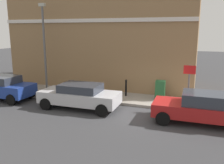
% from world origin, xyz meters
% --- Properties ---
extents(ground, '(80.00, 80.00, 0.00)m').
position_xyz_m(ground, '(0.00, 0.00, 0.00)').
color(ground, '#38383A').
extents(sidewalk, '(2.34, 30.00, 0.15)m').
position_xyz_m(sidewalk, '(2.03, 6.00, 0.07)').
color(sidewalk, gray).
rests_on(sidewalk, ground).
extents(corner_building, '(6.37, 13.44, 8.62)m').
position_xyz_m(corner_building, '(6.33, 4.72, 4.31)').
color(corner_building, olive).
rests_on(corner_building, ground).
extents(car_red, '(1.85, 4.32, 1.44)m').
position_xyz_m(car_red, '(-0.45, -2.44, 0.73)').
color(car_red, maroon).
rests_on(car_red, ground).
extents(car_silver, '(1.86, 4.34, 1.37)m').
position_xyz_m(car_silver, '(-0.40, 3.75, 0.73)').
color(car_silver, '#B7B7BC').
rests_on(car_silver, ground).
extents(car_blue, '(1.89, 4.09, 1.46)m').
position_xyz_m(car_blue, '(-0.38, 9.11, 0.76)').
color(car_blue, navy).
rests_on(car_blue, ground).
extents(utility_cabinet, '(0.46, 0.61, 1.15)m').
position_xyz_m(utility_cabinet, '(2.28, -0.14, 0.68)').
color(utility_cabinet, '#1E4C28').
rests_on(utility_cabinet, sidewalk).
extents(bollard_near_cabinet, '(0.14, 0.14, 1.04)m').
position_xyz_m(bollard_near_cabinet, '(2.38, 1.98, 0.70)').
color(bollard_near_cabinet, black).
rests_on(bollard_near_cabinet, sidewalk).
extents(bollard_far_kerb, '(0.14, 0.14, 1.04)m').
position_xyz_m(bollard_far_kerb, '(1.11, 3.80, 0.70)').
color(bollard_far_kerb, black).
rests_on(bollard_far_kerb, sidewalk).
extents(street_sign, '(0.08, 0.60, 2.30)m').
position_xyz_m(street_sign, '(1.14, -1.75, 1.66)').
color(street_sign, '#59595B').
rests_on(street_sign, sidewalk).
extents(lamppost, '(0.20, 0.44, 5.72)m').
position_xyz_m(lamppost, '(2.14, 7.63, 3.30)').
color(lamppost, '#59595B').
rests_on(lamppost, sidewalk).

